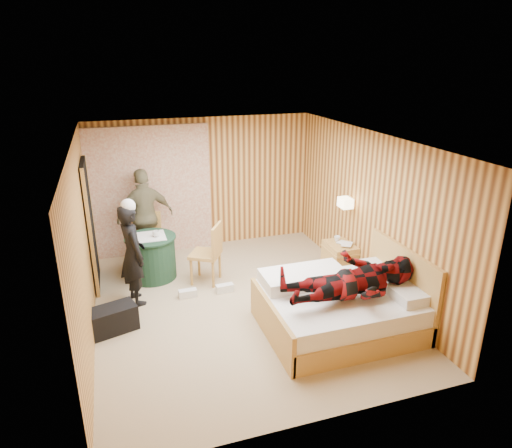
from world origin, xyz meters
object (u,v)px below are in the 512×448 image
object	(u,v)px
wall_lamp	(346,203)
woman_standing	(133,254)
man_at_table	(146,216)
duffel_bag	(113,319)
man_on_bed	(353,271)
nightstand	(339,259)
chair_far	(149,234)
chair_near	(210,249)
bed	(340,307)
round_table	(152,257)

from	to	relation	value
wall_lamp	woman_standing	distance (m)	3.45
man_at_table	duffel_bag	bearing A→B (deg)	60.51
woman_standing	man_on_bed	distance (m)	3.22
woman_standing	nightstand	bearing A→B (deg)	-107.91
nightstand	chair_far	bearing A→B (deg)	152.44
chair_far	man_at_table	size ratio (longest dim) A/B	0.54
chair_far	chair_near	xyz separation A→B (m)	(0.88, -1.14, 0.05)
bed	round_table	distance (m)	3.28
nightstand	chair_far	world-z (taller)	chair_far
chair_near	woman_standing	world-z (taller)	woman_standing
duffel_bag	chair_near	bearing A→B (deg)	15.42
duffel_bag	man_on_bed	size ratio (longest dim) A/B	0.36
man_at_table	chair_near	bearing A→B (deg)	115.38
chair_far	man_on_bed	bearing A→B (deg)	-34.64
chair_far	chair_near	distance (m)	1.44
round_table	man_at_table	bearing A→B (deg)	90.00
chair_near	man_on_bed	bearing A→B (deg)	64.21
nightstand	woman_standing	bearing A→B (deg)	177.27
round_table	man_at_table	size ratio (longest dim) A/B	0.49
round_table	man_on_bed	world-z (taller)	man_on_bed
round_table	chair_near	size ratio (longest dim) A/B	0.83
duffel_bag	bed	bearing A→B (deg)	-33.16
bed	wall_lamp	bearing A→B (deg)	61.20
chair_near	wall_lamp	bearing A→B (deg)	109.45
wall_lamp	round_table	xyz separation A→B (m)	(-3.08, 0.90, -0.92)
round_table	duffel_bag	world-z (taller)	round_table
chair_far	woman_standing	world-z (taller)	woman_standing
bed	man_on_bed	bearing A→B (deg)	-83.58
woman_standing	man_at_table	size ratio (longest dim) A/B	0.90
bed	man_at_table	bearing A→B (deg)	126.74
wall_lamp	woman_standing	xyz separation A→B (m)	(-3.41, 0.16, -0.52)
woman_standing	man_on_bed	size ratio (longest dim) A/B	0.88
wall_lamp	chair_far	distance (m)	3.52
bed	man_on_bed	world-z (taller)	man_on_bed
man_on_bed	duffel_bag	bearing A→B (deg)	159.82
bed	man_on_bed	size ratio (longest dim) A/B	1.13
bed	chair_far	bearing A→B (deg)	126.77
chair_near	man_on_bed	world-z (taller)	man_on_bed
duffel_bag	woman_standing	distance (m)	1.02
chair_far	chair_near	size ratio (longest dim) A/B	0.92
round_table	chair_near	bearing A→B (deg)	-27.77
chair_far	round_table	bearing A→B (deg)	-72.17
woman_standing	man_at_table	distance (m)	1.49
duffel_bag	nightstand	bearing A→B (deg)	-8.04
wall_lamp	man_at_table	xyz separation A→B (m)	(-3.08, 1.61, -0.44)
wall_lamp	woman_standing	size ratio (longest dim) A/B	0.17
man_at_table	round_table	bearing A→B (deg)	78.01
round_table	man_on_bed	distance (m)	3.52
bed	chair_near	size ratio (longest dim) A/B	1.98
wall_lamp	duffel_bag	xyz separation A→B (m)	(-3.77, -0.58, -1.12)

